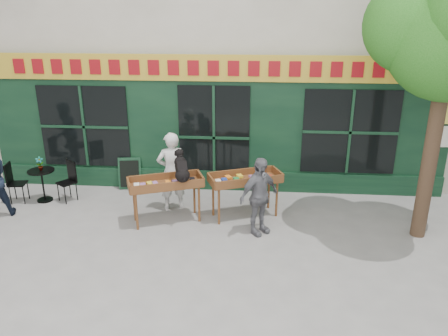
% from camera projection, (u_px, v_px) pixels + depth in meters
% --- Properties ---
extents(ground, '(80.00, 80.00, 0.00)m').
position_uv_depth(ground, '(203.00, 233.00, 8.81)').
color(ground, slate).
rests_on(ground, ground).
extents(book_cart_center, '(1.62, 1.12, 0.99)m').
position_uv_depth(book_cart_center, '(166.00, 185.00, 9.05)').
color(book_cart_center, brown).
rests_on(book_cart_center, ground).
extents(dog, '(0.54, 0.68, 0.60)m').
position_uv_depth(dog, '(181.00, 165.00, 8.82)').
color(dog, black).
rests_on(dog, book_cart_center).
extents(woman, '(0.76, 0.63, 1.78)m').
position_uv_depth(woman, '(172.00, 171.00, 9.64)').
color(woman, silver).
rests_on(woman, ground).
extents(book_cart_right, '(1.62, 1.13, 0.99)m').
position_uv_depth(book_cart_right, '(245.00, 181.00, 9.29)').
color(book_cart_right, brown).
rests_on(book_cart_right, ground).
extents(man_right, '(0.96, 0.91, 1.60)m').
position_uv_depth(man_right, '(259.00, 196.00, 8.57)').
color(man_right, '#5D5D62').
rests_on(man_right, ground).
extents(bistro_table, '(0.60, 0.60, 0.76)m').
position_uv_depth(bistro_table, '(42.00, 179.00, 10.13)').
color(bistro_table, black).
rests_on(bistro_table, ground).
extents(bistro_chair_left, '(0.41, 0.41, 0.95)m').
position_uv_depth(bistro_chair_left, '(13.00, 180.00, 10.07)').
color(bistro_chair_left, black).
rests_on(bistro_chair_left, ground).
extents(bistro_chair_right, '(0.51, 0.51, 0.95)m').
position_uv_depth(bistro_chair_right, '(69.00, 177.00, 10.20)').
color(bistro_chair_right, black).
rests_on(bistro_chair_right, ground).
extents(potted_plant, '(0.20, 0.18, 0.33)m').
position_uv_depth(potted_plant, '(40.00, 164.00, 10.00)').
color(potted_plant, gray).
rests_on(potted_plant, bistro_table).
extents(chalkboard, '(0.58, 0.27, 0.79)m').
position_uv_depth(chalkboard, '(130.00, 174.00, 10.89)').
color(chalkboard, black).
rests_on(chalkboard, ground).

